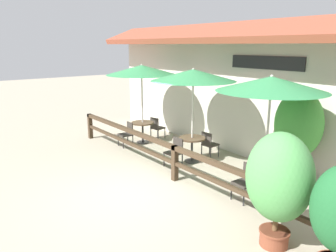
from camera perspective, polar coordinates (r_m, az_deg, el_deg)
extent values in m
plane|color=#9E937F|center=(8.25, -4.58, -11.13)|extent=(60.00, 60.00, 0.00)
cube|color=#BCB7A8|center=(10.52, 14.70, 4.23)|extent=(14.00, 0.40, 3.60)
cube|color=brown|center=(9.96, 13.44, 15.78)|extent=(14.28, 1.48, 0.70)
cube|color=black|center=(9.91, 16.64, 10.53)|extent=(2.43, 0.04, 0.38)
cube|color=#3D2D1E|center=(8.50, 1.22, -3.83)|extent=(10.40, 0.14, 0.11)
cube|color=#3D2D1E|center=(8.64, 1.20, -6.49)|extent=(10.40, 0.10, 0.09)
cube|color=#3D2D1E|center=(12.86, -13.40, -0.02)|extent=(0.14, 0.14, 0.95)
cube|color=#3D2D1E|center=(8.64, 1.20, -6.49)|extent=(0.14, 0.14, 0.95)
cylinder|color=#B7B2A8|center=(11.81, -4.50, 3.01)|extent=(0.06, 0.06, 2.53)
cone|color=#33844C|center=(11.63, -4.63, 9.72)|extent=(2.49, 2.49, 0.34)
sphere|color=#B2ADA3|center=(11.61, -4.64, 10.55)|extent=(0.07, 0.07, 0.07)
cylinder|color=#4C3826|center=(11.92, -4.45, 0.56)|extent=(0.81, 0.81, 0.05)
cylinder|color=#333333|center=(12.01, -4.42, -1.22)|extent=(0.07, 0.07, 0.72)
cylinder|color=#333333|center=(12.10, -4.39, -2.80)|extent=(0.44, 0.44, 0.03)
cube|color=#332D28|center=(11.61, -7.43, -1.51)|extent=(0.44, 0.44, 0.05)
cube|color=#332D28|center=(11.64, -6.64, -0.30)|extent=(0.40, 0.06, 0.40)
cylinder|color=#2D2D2D|center=(11.76, -8.65, -2.49)|extent=(0.04, 0.04, 0.40)
cylinder|color=#2D2D2D|center=(11.43, -7.81, -2.94)|extent=(0.04, 0.04, 0.40)
cylinder|color=#2D2D2D|center=(11.92, -7.01, -2.21)|extent=(0.04, 0.04, 0.40)
cylinder|color=#2D2D2D|center=(11.59, -6.13, -2.64)|extent=(0.04, 0.04, 0.40)
cube|color=#332D28|center=(12.46, -1.78, -0.33)|extent=(0.49, 0.49, 0.05)
cube|color=#332D28|center=(12.27, -2.39, 0.52)|extent=(0.40, 0.11, 0.40)
cylinder|color=#2D2D2D|center=(12.53, -0.54, -1.30)|extent=(0.04, 0.04, 0.40)
cylinder|color=#2D2D2D|center=(12.77, -1.82, -1.01)|extent=(0.04, 0.04, 0.40)
cylinder|color=#2D2D2D|center=(12.26, -1.72, -1.65)|extent=(0.04, 0.04, 0.40)
cylinder|color=#2D2D2D|center=(12.51, -3.00, -1.35)|extent=(0.04, 0.04, 0.40)
cylinder|color=#B7B2A8|center=(9.81, 4.26, 0.78)|extent=(0.06, 0.06, 2.53)
cone|color=#33844C|center=(9.60, 4.41, 8.84)|extent=(2.49, 2.49, 0.34)
sphere|color=#B2ADA3|center=(9.58, 4.43, 9.85)|extent=(0.07, 0.07, 0.07)
cylinder|color=#4C3826|center=(9.94, 4.21, -2.14)|extent=(0.81, 0.81, 0.05)
cylinder|color=#333333|center=(10.06, 4.17, -4.24)|extent=(0.07, 0.07, 0.72)
cylinder|color=#333333|center=(10.17, 4.14, -6.09)|extent=(0.44, 0.44, 0.03)
cube|color=#332D28|center=(9.59, 0.90, -4.71)|extent=(0.44, 0.44, 0.05)
cube|color=#332D28|center=(9.64, 1.76, -3.21)|extent=(0.40, 0.05, 0.40)
cylinder|color=#2D2D2D|center=(9.68, -0.70, -5.93)|extent=(0.04, 0.04, 0.40)
cylinder|color=#2D2D2D|center=(9.41, 0.80, -6.53)|extent=(0.04, 0.04, 0.40)
cylinder|color=#2D2D2D|center=(9.92, 0.99, -5.45)|extent=(0.04, 0.04, 0.40)
cylinder|color=#2D2D2D|center=(9.65, 2.50, -6.01)|extent=(0.04, 0.04, 0.40)
cube|color=#332D28|center=(10.48, 7.38, -3.21)|extent=(0.44, 0.44, 0.05)
cube|color=#332D28|center=(10.28, 6.72, -2.22)|extent=(0.40, 0.06, 0.40)
cylinder|color=#2D2D2D|center=(10.57, 8.80, -4.38)|extent=(0.04, 0.04, 0.40)
cylinder|color=#2D2D2D|center=(10.80, 7.25, -3.93)|extent=(0.04, 0.04, 0.40)
cylinder|color=#2D2D2D|center=(10.29, 7.44, -4.84)|extent=(0.04, 0.04, 0.40)
cylinder|color=#2D2D2D|center=(10.53, 5.88, -4.36)|extent=(0.04, 0.04, 0.40)
cylinder|color=#B7B2A8|center=(8.00, 16.82, -2.84)|extent=(0.06, 0.06, 2.53)
cone|color=#33844C|center=(7.73, 17.54, 7.02)|extent=(2.49, 2.49, 0.34)
sphere|color=#B2ADA3|center=(7.71, 17.63, 8.28)|extent=(0.07, 0.07, 0.07)
cylinder|color=#4C3826|center=(8.16, 16.56, -6.34)|extent=(0.81, 0.81, 0.05)
cylinder|color=#333333|center=(8.29, 16.38, -8.84)|extent=(0.07, 0.07, 0.72)
cylinder|color=#333333|center=(8.43, 16.22, -11.00)|extent=(0.44, 0.44, 0.03)
cube|color=#332D28|center=(7.77, 13.07, -9.69)|extent=(0.44, 0.44, 0.05)
cube|color=#332D28|center=(7.82, 14.11, -7.82)|extent=(0.40, 0.06, 0.40)
cylinder|color=#2D2D2D|center=(7.85, 10.98, -11.12)|extent=(0.04, 0.04, 0.40)
cylinder|color=#2D2D2D|center=(7.62, 13.06, -12.04)|extent=(0.04, 0.04, 0.40)
cylinder|color=#2D2D2D|center=(8.10, 12.90, -10.39)|extent=(0.04, 0.04, 0.40)
cylinder|color=#2D2D2D|center=(7.88, 14.97, -11.25)|extent=(0.04, 0.04, 0.40)
cube|color=#332D28|center=(8.81, 19.25, -7.26)|extent=(0.44, 0.44, 0.05)
cube|color=#332D28|center=(8.57, 18.71, -6.19)|extent=(0.40, 0.05, 0.40)
cylinder|color=#2D2D2D|center=(8.96, 20.81, -8.58)|extent=(0.04, 0.04, 0.40)
cylinder|color=#2D2D2D|center=(9.13, 18.72, -7.97)|extent=(0.04, 0.04, 0.40)
cylinder|color=#2D2D2D|center=(8.65, 19.56, -9.28)|extent=(0.04, 0.04, 0.40)
cylinder|color=#2D2D2D|center=(8.82, 17.42, -8.64)|extent=(0.04, 0.04, 0.40)
cylinder|color=brown|center=(6.46, 17.97, -17.98)|extent=(0.50, 0.50, 0.29)
cylinder|color=brown|center=(6.39, 18.06, -17.00)|extent=(0.54, 0.54, 0.04)
cylinder|color=brown|center=(6.27, 18.24, -14.97)|extent=(0.09, 0.09, 0.48)
ellipsoid|color=#4C934C|center=(5.94, 18.80, -8.44)|extent=(1.17, 1.05, 1.59)
cylinder|color=#9E4C33|center=(9.37, 21.05, -7.56)|extent=(0.36, 0.36, 0.41)
cylinder|color=#9E4C33|center=(9.31, 21.15, -6.50)|extent=(0.39, 0.39, 0.04)
cylinder|color=brown|center=(9.22, 21.30, -4.84)|extent=(0.07, 0.07, 0.53)
ellipsoid|color=#3D8E38|center=(8.99, 21.78, 0.31)|extent=(1.23, 1.11, 1.76)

